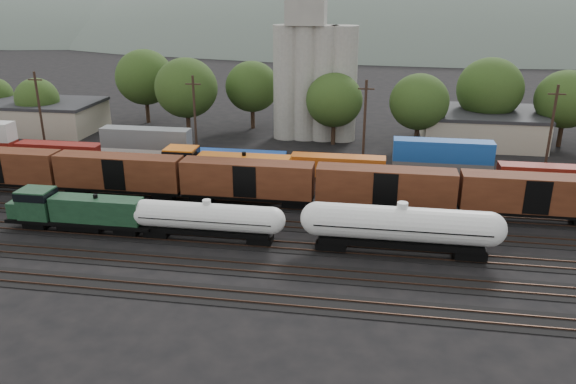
# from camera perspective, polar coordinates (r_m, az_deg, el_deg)

# --- Properties ---
(ground) EXTENTS (600.00, 600.00, 0.00)m
(ground) POSITION_cam_1_polar(r_m,az_deg,el_deg) (60.09, -4.73, -3.09)
(ground) COLOR black
(tracks) EXTENTS (180.00, 33.20, 0.20)m
(tracks) POSITION_cam_1_polar(r_m,az_deg,el_deg) (60.07, -4.73, -3.05)
(tracks) COLOR black
(tracks) RESTS_ON ground
(green_locomotive) EXTENTS (15.45, 2.73, 4.09)m
(green_locomotive) POSITION_cam_1_polar(r_m,az_deg,el_deg) (60.90, -21.06, -1.72)
(green_locomotive) COLOR black
(green_locomotive) RESTS_ON ground
(tank_car_a) EXTENTS (15.43, 2.76, 4.04)m
(tank_car_a) POSITION_cam_1_polar(r_m,az_deg,el_deg) (55.27, -8.18, -2.65)
(tank_car_a) COLOR silver
(tank_car_a) RESTS_ON ground
(tank_car_b) EXTENTS (18.74, 3.35, 4.91)m
(tank_car_b) POSITION_cam_1_polar(r_m,az_deg,el_deg) (52.83, 11.41, -3.40)
(tank_car_b) COLOR silver
(tank_car_b) RESTS_ON ground
(orange_locomotive) EXTENTS (18.90, 3.15, 4.72)m
(orange_locomotive) POSITION_cam_1_polar(r_m,az_deg,el_deg) (69.50, -7.04, 2.46)
(orange_locomotive) COLOR black
(orange_locomotive) RESTS_ON ground
(boxcar_string) EXTENTS (122.80, 2.90, 4.20)m
(boxcar_string) POSITION_cam_1_polar(r_m,az_deg,el_deg) (65.74, -10.70, 1.61)
(boxcar_string) COLOR black
(boxcar_string) RESTS_ON ground
(container_wall) EXTENTS (160.00, 2.60, 5.80)m
(container_wall) POSITION_cam_1_polar(r_m,az_deg,el_deg) (73.21, -2.76, 3.26)
(container_wall) COLOR black
(container_wall) RESTS_ON ground
(grain_silo) EXTENTS (13.40, 5.00, 29.00)m
(grain_silo) POSITION_cam_1_polar(r_m,az_deg,el_deg) (90.94, 2.62, 12.34)
(grain_silo) COLOR gray
(grain_silo) RESTS_ON ground
(industrial_sheds) EXTENTS (119.38, 17.26, 5.10)m
(industrial_sheds) POSITION_cam_1_polar(r_m,az_deg,el_deg) (91.49, 4.57, 6.80)
(industrial_sheds) COLOR #9E937F
(industrial_sheds) RESTS_ON ground
(tree_band) EXTENTS (166.33, 23.34, 14.35)m
(tree_band) POSITION_cam_1_polar(r_m,az_deg,el_deg) (92.65, 1.49, 10.30)
(tree_band) COLOR black
(tree_band) RESTS_ON ground
(utility_poles) EXTENTS (122.20, 0.36, 12.00)m
(utility_poles) POSITION_cam_1_polar(r_m,az_deg,el_deg) (78.68, -1.05, 7.38)
(utility_poles) COLOR black
(utility_poles) RESTS_ON ground
(distant_hills) EXTENTS (860.00, 286.00, 130.00)m
(distant_hills) POSITION_cam_1_polar(r_m,az_deg,el_deg) (316.75, 11.22, 11.83)
(distant_hills) COLOR #59665B
(distant_hills) RESTS_ON ground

